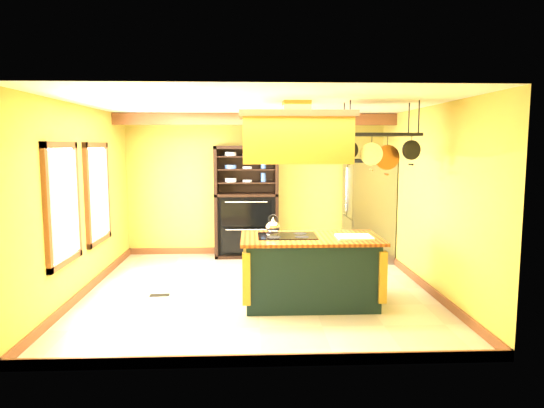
{
  "coord_description": "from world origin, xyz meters",
  "views": [
    {
      "loc": [
        -0.09,
        -6.97,
        2.13
      ],
      "look_at": [
        0.22,
        0.3,
        1.25
      ],
      "focal_mm": 32.0,
      "sensor_mm": 36.0,
      "label": 1
    }
  ],
  "objects": [
    {
      "name": "wall_left",
      "position": [
        -2.5,
        0.0,
        1.35
      ],
      "size": [
        0.02,
        5.0,
        2.7
      ],
      "primitive_type": "cube",
      "color": "gold",
      "rests_on": "floor"
    },
    {
      "name": "wall_back",
      "position": [
        0.0,
        2.5,
        1.35
      ],
      "size": [
        5.0,
        0.02,
        2.7
      ],
      "primitive_type": "cube",
      "color": "gold",
      "rests_on": "floor"
    },
    {
      "name": "refrigerator",
      "position": [
        2.09,
        1.9,
        0.89
      ],
      "size": [
        0.79,
        0.94,
        1.83
      ],
      "color": "gray",
      "rests_on": "floor"
    },
    {
      "name": "floor",
      "position": [
        0.0,
        0.0,
        0.0
      ],
      "size": [
        5.0,
        5.0,
        0.0
      ],
      "primitive_type": "plane",
      "color": "beige",
      "rests_on": "ground"
    },
    {
      "name": "kitchen_island",
      "position": [
        0.7,
        -0.63,
        0.47
      ],
      "size": [
        1.86,
        1.03,
        1.11
      ],
      "rotation": [
        0.0,
        0.0,
        0.0
      ],
      "color": "black",
      "rests_on": "floor"
    },
    {
      "name": "pot_rack",
      "position": [
        1.6,
        -0.63,
        2.18
      ],
      "size": [
        1.04,
        0.49,
        0.89
      ],
      "color": "black",
      "rests_on": "ceiling"
    },
    {
      "name": "range_hood",
      "position": [
        0.5,
        -0.63,
        2.25
      ],
      "size": [
        1.47,
        0.83,
        0.8
      ],
      "color": "gold",
      "rests_on": "ceiling"
    },
    {
      "name": "hutch",
      "position": [
        -0.18,
        2.27,
        0.83
      ],
      "size": [
        1.2,
        0.55,
        2.13
      ],
      "color": "black",
      "rests_on": "floor"
    },
    {
      "name": "window_near",
      "position": [
        -2.47,
        -0.8,
        1.4
      ],
      "size": [
        0.06,
        1.06,
        1.56
      ],
      "color": "brown",
      "rests_on": "wall_left"
    },
    {
      "name": "window_far",
      "position": [
        -2.47,
        0.6,
        1.4
      ],
      "size": [
        0.06,
        1.06,
        1.56
      ],
      "color": "brown",
      "rests_on": "wall_left"
    },
    {
      "name": "wall_front",
      "position": [
        0.0,
        -2.5,
        1.35
      ],
      "size": [
        5.0,
        0.02,
        2.7
      ],
      "primitive_type": "cube",
      "color": "gold",
      "rests_on": "floor"
    },
    {
      "name": "ceiling_beam",
      "position": [
        0.0,
        1.7,
        2.59
      ],
      "size": [
        5.0,
        0.15,
        0.2
      ],
      "primitive_type": "cube",
      "color": "brown",
      "rests_on": "ceiling"
    },
    {
      "name": "floor_register",
      "position": [
        -1.41,
        -0.19,
        0.01
      ],
      "size": [
        0.29,
        0.14,
        0.01
      ],
      "primitive_type": "cube",
      "rotation": [
        0.0,
        0.0,
        0.07
      ],
      "color": "black",
      "rests_on": "floor"
    },
    {
      "name": "wall_right",
      "position": [
        2.5,
        0.0,
        1.35
      ],
      "size": [
        0.02,
        5.0,
        2.7
      ],
      "primitive_type": "cube",
      "color": "gold",
      "rests_on": "floor"
    },
    {
      "name": "ceiling",
      "position": [
        0.0,
        0.0,
        2.7
      ],
      "size": [
        5.0,
        5.0,
        0.0
      ],
      "primitive_type": "plane",
      "rotation": [
        3.14,
        0.0,
        0.0
      ],
      "color": "white",
      "rests_on": "wall_back"
    }
  ]
}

